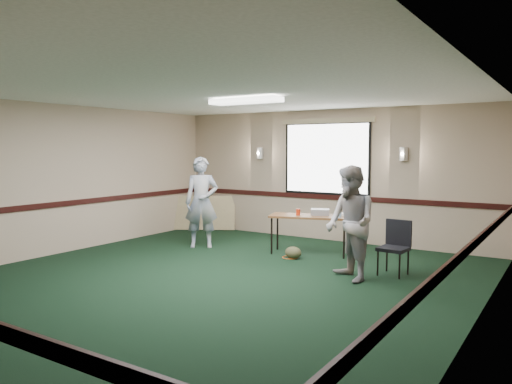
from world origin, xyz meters
The scene contains 13 objects.
ground centered at (0.00, 0.00, 0.00)m, with size 8.00×8.00×0.00m, color black.
room_shell centered at (0.00, 2.12, 1.58)m, with size 8.00×8.02×8.00m.
folding_table centered at (0.34, 2.54, 0.65)m, with size 1.51×0.94×0.70m.
projector centered at (0.49, 2.69, 0.76)m, with size 0.33×0.27×0.11m, color gray.
game_console centered at (0.83, 2.81, 0.73)m, with size 0.19×0.15×0.05m, color white.
red_cup centered at (0.17, 2.43, 0.76)m, with size 0.08×0.08×0.12m, color #B4270C.
water_bottle centered at (0.92, 2.58, 0.80)m, with size 0.06×0.06×0.20m, color #85B0DB.
duffel_bag centered at (0.30, 2.03, 0.11)m, with size 0.30×0.23×0.21m, color #3F3A24.
cable_coil centered at (0.22, 2.06, 0.01)m, with size 0.28×0.28×0.01m, color #DC581B.
folded_table centered at (-3.00, 3.60, 0.40)m, with size 1.55×0.07×0.80m, color tan.
conference_chair centered at (2.10, 1.94, 0.48)m, with size 0.43×0.45×0.82m.
person_left centered at (-1.69, 1.98, 0.87)m, with size 0.64×0.42×1.74m, color #40588E.
person_right centered at (1.66, 1.23, 0.83)m, with size 0.81×0.63×1.67m, color #728BB2.
Camera 1 is at (4.36, -5.46, 1.90)m, focal length 35.00 mm.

